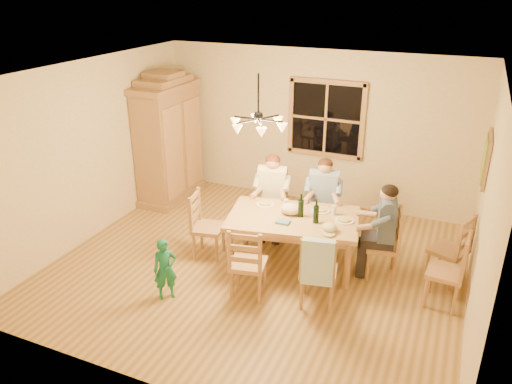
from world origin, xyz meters
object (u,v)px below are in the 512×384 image
at_px(chair_near_right, 318,282).
at_px(dining_table, 293,223).
at_px(wine_bottle_b, 316,211).
at_px(chair_spare_front, 443,283).
at_px(adult_plaid_man, 324,190).
at_px(adult_slate_man, 385,220).
at_px(child, 165,269).
at_px(chair_end_left, 209,237).
at_px(chair_far_right, 322,222).
at_px(chair_near_left, 248,274).
at_px(chair_far_left, 272,217).
at_px(chair_spare_back, 447,260).
at_px(chair_end_right, 381,255).
at_px(armoire, 169,142).
at_px(adult_woman, 272,186).
at_px(wine_bottle_a, 301,205).
at_px(chandelier, 258,123).

bearing_deg(chair_near_right, dining_table, 117.90).
height_order(wine_bottle_b, chair_spare_front, wine_bottle_b).
xyz_separation_m(adult_plaid_man, adult_slate_man, (1.02, -0.64, 0.00)).
distance_m(adult_slate_man, wine_bottle_b, 0.91).
xyz_separation_m(chair_near_right, child, (-1.79, -0.64, 0.11)).
bearing_deg(adult_plaid_man, chair_end_left, 27.98).
xyz_separation_m(chair_far_right, chair_near_left, (-0.44, -1.78, 0.00)).
xyz_separation_m(chair_far_left, chair_end_left, (-0.60, -0.97, 0.00)).
distance_m(chair_far_right, chair_spare_back, 1.90).
bearing_deg(chair_spare_back, chair_end_left, 124.53).
height_order(chair_far_right, chair_spare_back, same).
relative_size(chair_near_right, child, 1.21).
distance_m(chair_end_left, chair_end_right, 2.44).
relative_size(armoire, adult_woman, 2.63).
bearing_deg(chair_end_left, chair_spare_front, 80.76).
bearing_deg(chair_spare_front, armoire, 76.47).
relative_size(wine_bottle_b, chair_spare_front, 0.33).
bearing_deg(wine_bottle_b, adult_plaid_man, 99.94).
height_order(dining_table, chair_end_right, chair_end_right).
relative_size(adult_plaid_man, adult_slate_man, 1.00).
xyz_separation_m(dining_table, chair_far_left, (-0.59, 0.73, -0.36)).
height_order(dining_table, chair_far_right, chair_far_right).
bearing_deg(wine_bottle_a, chair_far_right, 84.45).
bearing_deg(chair_spare_back, adult_slate_man, 126.89).
height_order(chandelier, chair_near_right, chandelier).
distance_m(adult_woman, child, 2.22).
bearing_deg(dining_table, adult_woman, 129.18).
distance_m(chandelier, adult_plaid_man, 1.75).
relative_size(dining_table, child, 2.36).
bearing_deg(chair_spare_back, chair_far_left, 106.38).
height_order(dining_table, chair_end_left, chair_end_left).
relative_size(adult_woman, chair_spare_front, 0.88).
height_order(chair_near_left, adult_woman, adult_woman).
bearing_deg(adult_woman, chair_spare_back, 162.68).
relative_size(chair_near_left, chair_near_right, 1.00).
distance_m(chandelier, dining_table, 1.50).
height_order(chair_far_left, wine_bottle_a, wine_bottle_a).
bearing_deg(child, adult_slate_man, -7.43).
distance_m(chair_near_left, wine_bottle_a, 1.19).
bearing_deg(child, armoire, 79.68).
height_order(chandelier, armoire, chandelier).
relative_size(adult_plaid_man, wine_bottle_a, 2.65).
bearing_deg(chair_far_left, chair_near_right, 117.90).
distance_m(wine_bottle_a, child, 1.98).
relative_size(wine_bottle_a, chair_spare_front, 0.33).
xyz_separation_m(armoire, chair_spare_back, (4.87, -0.94, -0.75)).
distance_m(dining_table, chair_end_left, 1.27).
relative_size(chandelier, chair_far_right, 0.78).
xyz_separation_m(dining_table, chair_end_left, (-1.20, -0.24, -0.36)).
xyz_separation_m(chair_far_right, adult_woman, (-0.77, -0.15, 0.54)).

